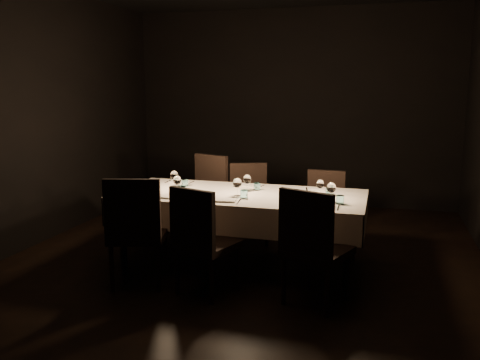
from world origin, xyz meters
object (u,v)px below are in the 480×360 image
(chair_near_center, at_px, (201,237))
(chair_near_right, at_px, (313,243))
(chair_far_left, at_px, (205,193))
(dining_table, at_px, (240,200))
(chair_far_right, at_px, (324,206))
(chair_far_center, at_px, (249,199))
(chair_near_left, at_px, (136,228))

(chair_near_center, xyz_separation_m, chair_near_right, (0.97, 0.03, 0.01))
(chair_far_left, bearing_deg, dining_table, -29.71)
(chair_near_right, xyz_separation_m, chair_far_right, (-0.08, 1.58, -0.06))
(chair_near_center, relative_size, chair_far_left, 0.97)
(chair_near_right, height_order, chair_far_center, chair_near_right)
(dining_table, distance_m, chair_near_right, 1.19)
(chair_near_left, xyz_separation_m, chair_far_center, (0.63, 1.68, -0.05))
(chair_near_left, height_order, chair_far_left, chair_near_left)
(chair_near_right, bearing_deg, chair_near_center, 23.59)
(chair_near_center, height_order, chair_far_left, chair_far_left)
(dining_table, xyz_separation_m, chair_near_right, (0.86, -0.81, -0.13))
(dining_table, bearing_deg, chair_near_center, -97.78)
(chair_far_left, distance_m, chair_far_center, 0.55)
(chair_near_left, xyz_separation_m, chair_near_right, (1.61, 0.01, -0.01))
(chair_far_center, bearing_deg, dining_table, -101.90)
(chair_far_left, bearing_deg, chair_far_center, 24.65)
(chair_near_center, distance_m, chair_near_right, 0.97)
(chair_near_center, xyz_separation_m, chair_far_right, (0.89, 1.62, -0.04))
(chair_near_left, bearing_deg, chair_near_center, 163.58)
(chair_far_right, bearing_deg, dining_table, -132.02)
(chair_near_center, relative_size, chair_near_right, 0.97)
(chair_far_right, bearing_deg, chair_near_right, -83.93)
(chair_far_left, bearing_deg, chair_far_right, 18.97)
(dining_table, relative_size, chair_near_center, 2.56)
(dining_table, distance_m, chair_far_center, 0.88)
(chair_near_left, distance_m, chair_far_left, 1.64)
(chair_far_right, bearing_deg, chair_far_center, 178.01)
(dining_table, relative_size, chair_far_center, 2.71)
(dining_table, bearing_deg, chair_far_left, 129.62)
(chair_near_left, relative_size, chair_far_right, 1.16)
(chair_near_left, xyz_separation_m, chair_far_right, (1.53, 1.60, -0.07))
(dining_table, bearing_deg, chair_far_right, 44.84)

